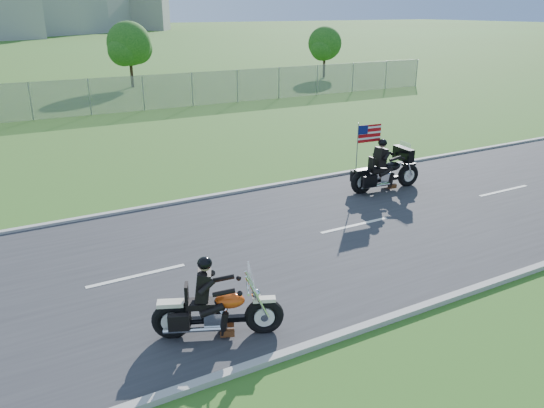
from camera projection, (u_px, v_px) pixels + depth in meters
ground at (220, 258)px, 12.62m from camera, size 420.00×420.00×0.00m
road at (220, 257)px, 12.61m from camera, size 120.00×8.00×0.04m
curb_north at (166, 204)px, 15.93m from camera, size 120.00×0.18×0.12m
curb_south at (313, 345)px, 9.28m from camera, size 120.00×0.18×0.12m
tree_fence_near at (130, 46)px, 38.98m from camera, size 3.52×3.28×4.75m
tree_fence_far at (325, 45)px, 44.71m from camera, size 3.08×2.87×4.20m
motorcycle_lead at (216, 312)px, 9.45m from camera, size 2.25×1.20×1.60m
motorcycle_follow at (386, 173)px, 17.12m from camera, size 2.60×0.87×2.17m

